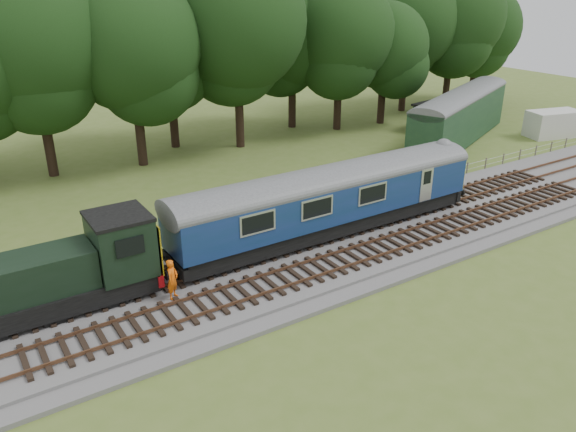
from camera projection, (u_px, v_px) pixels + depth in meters
ground at (355, 245)px, 30.21m from camera, size 120.00×120.00×0.00m
ballast at (355, 242)px, 30.14m from camera, size 70.00×7.00×0.35m
track_north at (340, 229)px, 31.13m from camera, size 67.20×2.40×0.21m
track_south at (375, 249)px, 28.81m from camera, size 67.20×2.40×0.21m
fence at (308, 217)px, 33.68m from camera, size 64.00×0.12×1.00m
tree_line at (189, 148)px, 47.18m from camera, size 70.00×8.00×18.00m
dmu_railcar at (329, 195)px, 29.86m from camera, size 18.05×2.86×3.88m
shunter_loco at (58, 275)px, 23.17m from camera, size 8.91×2.60×3.38m
worker at (172, 279)px, 24.29m from camera, size 0.80×0.78×1.85m
parked_coach at (460, 114)px, 48.01m from camera, size 16.79×9.48×4.35m
shed at (433, 117)px, 51.79m from camera, size 3.48×3.48×2.48m
caravan at (553, 124)px, 50.05m from camera, size 5.15×3.47×2.30m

